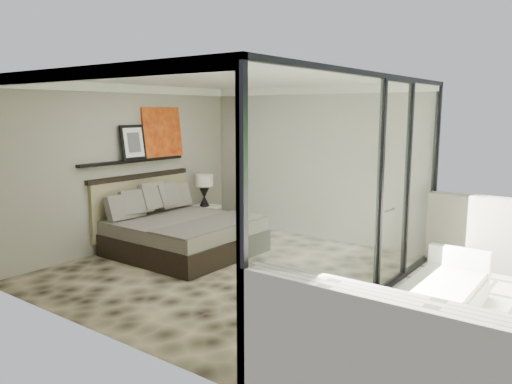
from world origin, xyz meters
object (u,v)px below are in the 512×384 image
Objects in this scene: bed at (180,232)px; lounger at (443,293)px; nightstand at (204,219)px; table_lamp at (204,186)px.

lounger is at bearing 2.27° from bed.
bed reaches higher than nightstand.
table_lamp is 0.41× the size of lounger.
lounger is (4.95, -1.14, -0.06)m from nightstand.
lounger is (4.93, -1.14, -0.73)m from table_lamp.
bed is 1.57m from table_lamp.
bed is 1.41× the size of lounger.
bed reaches higher than table_lamp.
table_lamp is at bearing 166.48° from lounger.
nightstand is at bearing 166.54° from lounger.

